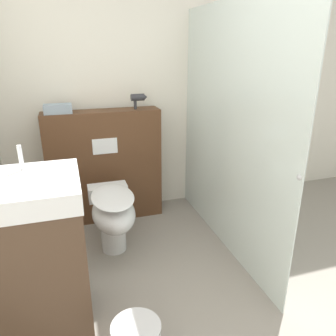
% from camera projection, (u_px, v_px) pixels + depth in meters
% --- Properties ---
extents(wall_back, '(8.00, 0.06, 2.50)m').
position_uv_depth(wall_back, '(142.00, 85.00, 3.15)').
color(wall_back, silver).
rests_on(wall_back, ground_plane).
extents(partition_panel, '(1.05, 0.24, 1.06)m').
position_uv_depth(partition_panel, '(105.00, 166.00, 3.10)').
color(partition_panel, '#51331E').
rests_on(partition_panel, ground_plane).
extents(shower_glass, '(0.04, 1.79, 1.92)m').
position_uv_depth(shower_glass, '(228.00, 133.00, 2.55)').
color(shower_glass, silver).
rests_on(shower_glass, ground_plane).
extents(toilet, '(0.33, 0.67, 0.54)m').
position_uv_depth(toilet, '(113.00, 213.00, 2.59)').
color(toilet, white).
rests_on(toilet, ground_plane).
extents(sink_vanity, '(0.57, 0.53, 1.11)m').
position_uv_depth(sink_vanity, '(34.00, 261.00, 1.80)').
color(sink_vanity, '#473323').
rests_on(sink_vanity, ground_plane).
extents(hair_drier, '(0.15, 0.06, 0.14)m').
position_uv_depth(hair_drier, '(138.00, 98.00, 2.97)').
color(hair_drier, '#2D2D33').
rests_on(hair_drier, partition_panel).
extents(folded_towel, '(0.23, 0.13, 0.08)m').
position_uv_depth(folded_towel, '(58.00, 109.00, 2.78)').
color(folded_towel, '#8C9EAD').
rests_on(folded_towel, partition_panel).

